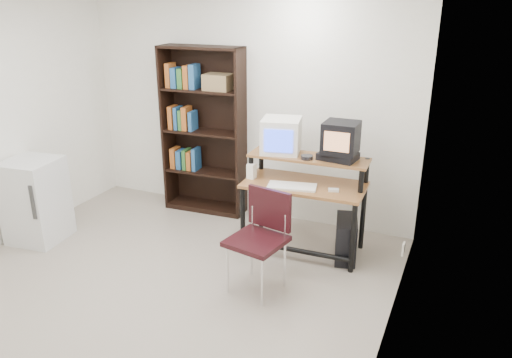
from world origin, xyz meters
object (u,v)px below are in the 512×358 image
at_px(bookshelf, 205,130).
at_px(pc_tower, 346,239).
at_px(crt_monitor, 281,136).
at_px(mini_fridge, 35,200).
at_px(computer_desk, 305,187).
at_px(school_chair, 261,230).
at_px(crt_tv, 341,138).

bearing_deg(bookshelf, pc_tower, -19.53).
relative_size(crt_monitor, mini_fridge, 0.51).
relative_size(computer_desk, crt_monitor, 2.69).
relative_size(computer_desk, mini_fridge, 1.37).
relative_size(school_chair, mini_fridge, 1.01).
bearing_deg(crt_monitor, mini_fridge, -168.53).
distance_m(crt_tv, pc_tower, 1.01).
xyz_separation_m(crt_tv, mini_fridge, (-2.99, -1.06, -0.76)).
bearing_deg(crt_monitor, pc_tower, -23.15).
relative_size(crt_monitor, crt_tv, 1.37).
distance_m(computer_desk, bookshelf, 1.57).
bearing_deg(computer_desk, school_chair, -100.31).
bearing_deg(bookshelf, school_chair, -49.36).
distance_m(computer_desk, crt_tv, 0.61).
distance_m(crt_tv, bookshelf, 1.80).
height_order(computer_desk, crt_tv, crt_tv).
bearing_deg(crt_tv, pc_tower, -43.19).
height_order(crt_tv, mini_fridge, crt_tv).
relative_size(crt_monitor, school_chair, 0.50).
bearing_deg(computer_desk, crt_tv, 20.46).
distance_m(computer_desk, mini_fridge, 2.85).
relative_size(computer_desk, pc_tower, 2.72).
bearing_deg(computer_desk, mini_fridge, -163.10).
xyz_separation_m(computer_desk, crt_monitor, (-0.31, 0.13, 0.46)).
relative_size(crt_tv, bookshelf, 0.17).
bearing_deg(crt_tv, bookshelf, 166.09).
bearing_deg(pc_tower, mini_fridge, -177.87).
xyz_separation_m(school_chair, mini_fridge, (-2.57, -0.11, -0.11)).
bearing_deg(mini_fridge, bookshelf, 43.15).
height_order(crt_monitor, mini_fridge, crt_monitor).
bearing_deg(school_chair, pc_tower, 66.04).
xyz_separation_m(pc_tower, mini_fridge, (-3.13, -0.92, 0.24)).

